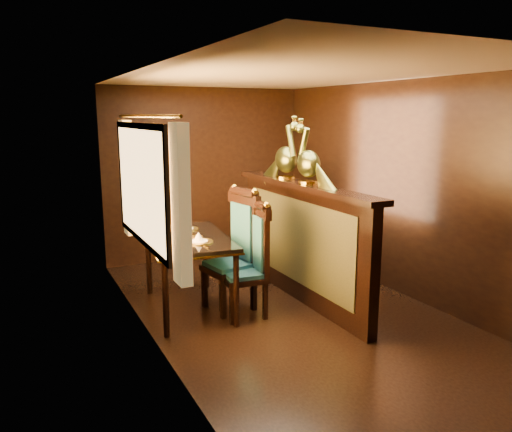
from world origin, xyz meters
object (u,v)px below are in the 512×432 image
object	(u,v)px
chair_left	(253,256)
chair_right	(238,245)
peacock_left	(309,152)
peacock_right	(286,148)
dining_table	(187,243)

from	to	relation	value
chair_left	chair_right	xyz separation A→B (m)	(-0.05, 0.27, 0.05)
chair_left	chair_right	world-z (taller)	chair_right
peacock_left	peacock_right	bearing A→B (deg)	90.00
chair_left	peacock_left	bearing A→B (deg)	9.84
dining_table	chair_right	size ratio (longest dim) A/B	1.10
peacock_left	peacock_right	world-z (taller)	peacock_right
dining_table	peacock_right	distance (m)	1.61
chair_left	peacock_left	distance (m)	1.27
chair_left	peacock_left	size ratio (longest dim) A/B	1.76
dining_table	peacock_right	xyz separation A→B (m)	(1.27, 0.10, 0.98)
dining_table	peacock_left	world-z (taller)	peacock_left
chair_left	chair_right	distance (m)	0.28
dining_table	chair_right	bearing A→B (deg)	-10.90
dining_table	chair_left	bearing A→B (deg)	-30.63
chair_right	peacock_left	world-z (taller)	peacock_left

